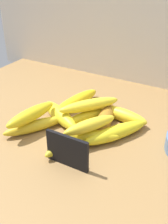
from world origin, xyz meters
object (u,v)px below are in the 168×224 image
banana_4 (89,137)px  banana_9 (31,115)px  banana_5 (104,121)px  banana_0 (122,115)px  banana_3 (116,132)px  banana_11 (90,125)px  banana_1 (71,139)px  banana_6 (61,114)px  banana_2 (76,101)px  banana_10 (88,105)px  banana_8 (87,116)px  chalkboard_sign (67,152)px  banana_7 (35,126)px

banana_4 → banana_9: bearing=-170.7°
banana_5 → banana_0: bearing=62.6°
banana_3 → banana_11: bearing=-134.7°
banana_1 → banana_9: bearing=179.1°
banana_4 → banana_6: (-12.80, 5.64, 0.21)cm
banana_0 → banana_9: size_ratio=0.98×
banana_0 → banana_5: (-3.10, -5.99, 0.19)cm
banana_9 → banana_2: bearing=78.0°
banana_9 → banana_10: size_ratio=0.89×
banana_4 → banana_11: banana_11 is taller
banana_2 → banana_8: (7.52, -6.15, -0.20)cm
banana_1 → banana_5: 12.35cm
banana_5 → banana_10: bearing=170.9°
banana_10 → banana_11: 10.96cm
banana_2 → banana_11: 20.10cm
banana_2 → banana_11: (13.14, -14.82, 3.41)cm
chalkboard_sign → banana_7: (-15.84, 7.52, -2.20)cm
banana_11 → banana_9: bearing=-169.6°
banana_7 → banana_10: (10.39, 12.34, 3.72)cm
banana_10 → banana_5: bearing=-9.1°
banana_0 → banana_9: 26.82cm
banana_10 → banana_11: same height
chalkboard_sign → banana_5: 19.03cm
banana_6 → banana_8: banana_6 is taller
banana_1 → banana_2: 20.40cm
banana_8 → banana_10: (-0.08, 0.69, 3.55)cm
banana_9 → banana_10: 16.77cm
banana_0 → banana_9: (-20.04, -17.53, 3.23)cm
banana_4 → banana_11: bearing=81.6°
banana_0 → banana_8: size_ratio=1.05×
banana_3 → banana_10: 12.17cm
banana_0 → banana_1: bearing=-111.2°
banana_3 → banana_5: (-5.26, 3.11, 0.16)cm
banana_9 → banana_11: 17.22cm
chalkboard_sign → banana_2: (-12.89, 25.33, -1.82)cm
banana_0 → banana_4: (-3.15, -14.76, -0.04)cm
chalkboard_sign → banana_2: bearing=117.0°
banana_8 → banana_7: bearing=-131.9°
banana_9 → banana_6: bearing=64.1°
banana_5 → banana_9: 20.72cm
banana_10 → banana_11: size_ratio=1.21×
banana_5 → banana_11: banana_11 is taller
banana_0 → banana_2: 16.25cm
banana_6 → banana_7: 8.93cm
chalkboard_sign → banana_3: (5.52, 15.84, -1.88)cm
chalkboard_sign → banana_4: size_ratio=0.70×
banana_4 → banana_9: 17.42cm
banana_5 → banana_6: same height
banana_1 → banana_3: (9.05, 8.63, 0.29)cm
banana_1 → banana_3: 12.51cm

